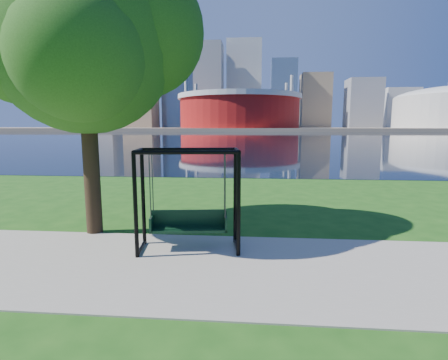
# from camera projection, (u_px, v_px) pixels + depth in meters

# --- Properties ---
(ground) EXTENTS (900.00, 900.00, 0.00)m
(ground) POSITION_uv_depth(u_px,v_px,m) (212.00, 258.00, 7.63)
(ground) COLOR #1E5114
(ground) RESTS_ON ground
(path) EXTENTS (120.00, 4.00, 0.03)m
(path) POSITION_uv_depth(u_px,v_px,m) (209.00, 267.00, 7.13)
(path) COLOR #9E937F
(path) RESTS_ON ground
(river) EXTENTS (900.00, 180.00, 0.02)m
(river) POSITION_uv_depth(u_px,v_px,m) (252.00, 136.00, 108.06)
(river) COLOR black
(river) RESTS_ON ground
(far_bank) EXTENTS (900.00, 228.00, 2.00)m
(far_bank) POSITION_uv_depth(u_px,v_px,m) (254.00, 129.00, 308.78)
(far_bank) COLOR #937F60
(far_bank) RESTS_ON ground
(stadium) EXTENTS (83.00, 83.00, 32.00)m
(stadium) POSITION_uv_depth(u_px,v_px,m) (239.00, 110.00, 237.74)
(stadium) COLOR maroon
(stadium) RESTS_ON far_bank
(skyline) EXTENTS (392.00, 66.00, 96.50)m
(skyline) POSITION_uv_depth(u_px,v_px,m) (250.00, 90.00, 317.06)
(skyline) COLOR gray
(skyline) RESTS_ON far_bank
(swing) EXTENTS (2.42, 1.30, 2.36)m
(swing) POSITION_uv_depth(u_px,v_px,m) (189.00, 202.00, 7.99)
(swing) COLOR black
(swing) RESTS_ON ground
(park_tree) EXTENTS (5.88, 5.31, 7.31)m
(park_tree) POSITION_uv_depth(u_px,v_px,m) (83.00, 37.00, 8.77)
(park_tree) COLOR black
(park_tree) RESTS_ON ground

